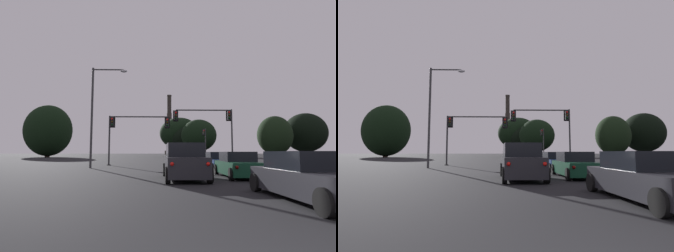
# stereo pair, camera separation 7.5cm
# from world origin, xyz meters

# --- Properties ---
(sedan_right_lane_third) EXTENTS (2.15, 4.77, 1.43)m
(sedan_right_lane_third) POSITION_xyz_m (3.02, 5.45, 0.67)
(sedan_right_lane_third) COLOR #232328
(sedan_right_lane_third) RESTS_ON ground_plane
(suv_center_lane_second) EXTENTS (2.19, 4.94, 1.86)m
(suv_center_lane_second) POSITION_xyz_m (-0.13, 11.56, 0.90)
(suv_center_lane_second) COLOR #232328
(suv_center_lane_second) RESTS_ON ground_plane
(sedan_right_lane_front) EXTENTS (2.15, 4.76, 1.43)m
(sedan_right_lane_front) POSITION_xyz_m (3.10, 18.20, 0.67)
(sedan_right_lane_front) COLOR navy
(sedan_right_lane_front) RESTS_ON ground_plane
(sedan_right_lane_second) EXTENTS (2.02, 4.72, 1.43)m
(sedan_right_lane_second) POSITION_xyz_m (3.03, 12.68, 0.67)
(sedan_right_lane_second) COLOR #0F3823
(sedan_right_lane_second) RESTS_ON ground_plane
(traffic_light_overhead_right) EXTENTS (6.69, 0.50, 6.16)m
(traffic_light_overhead_right) POSITION_xyz_m (4.27, 26.42, 4.76)
(traffic_light_overhead_right) COLOR #2D2D30
(traffic_light_overhead_right) RESTS_ON ground_plane
(traffic_light_overhead_left) EXTENTS (6.82, 0.50, 5.40)m
(traffic_light_overhead_left) POSITION_xyz_m (-4.71, 26.50, 4.18)
(traffic_light_overhead_left) COLOR #2D2D30
(traffic_light_overhead_left) RESTS_ON ground_plane
(traffic_light_far_right) EXTENTS (0.78, 0.50, 5.87)m
(traffic_light_far_right) POSITION_xyz_m (6.82, 46.86, 3.85)
(traffic_light_far_right) COLOR #2D2D30
(traffic_light_far_right) RESTS_ON ground_plane
(street_lamp) EXTENTS (3.24, 0.36, 9.14)m
(street_lamp) POSITION_xyz_m (-7.16, 21.43, 5.57)
(street_lamp) COLOR #38383A
(street_lamp) RESTS_ON ground_plane
(smokestack) EXTENTS (5.96, 5.96, 38.72)m
(smokestack) POSITION_xyz_m (3.63, 166.20, 15.16)
(smokestack) COLOR #2B2722
(smokestack) RESTS_ON ground_plane
(treeline_far_left) EXTENTS (13.00, 11.70, 13.68)m
(treeline_far_left) POSITION_xyz_m (43.77, 78.53, 7.57)
(treeline_far_left) COLOR black
(treeline_far_left) RESTS_ON ground_plane
(treeline_center_right) EXTENTS (13.23, 11.91, 10.35)m
(treeline_center_right) POSITION_xyz_m (8.08, 81.84, 6.00)
(treeline_center_right) COLOR black
(treeline_center_right) RESTS_ON ground_plane
(treeline_far_right) EXTENTS (13.22, 11.90, 12.92)m
(treeline_far_right) POSITION_xyz_m (4.61, 84.31, 7.71)
(treeline_far_right) COLOR black
(treeline_far_right) RESTS_ON ground_plane
(treeline_right_mid) EXTENTS (10.68, 9.61, 11.33)m
(treeline_right_mid) POSITION_xyz_m (9.91, 76.46, 6.50)
(treeline_right_mid) COLOR black
(treeline_right_mid) RESTS_ON ground_plane
(treeline_left_mid) EXTENTS (10.02, 9.02, 11.91)m
(treeline_left_mid) POSITION_xyz_m (31.49, 72.65, 6.29)
(treeline_left_mid) COLOR black
(treeline_left_mid) RESTS_ON ground_plane
(treeline_center_left) EXTENTS (13.50, 12.15, 15.16)m
(treeline_center_left) POSITION_xyz_m (-34.29, 74.44, 7.73)
(treeline_center_left) COLOR black
(treeline_center_left) RESTS_ON ground_plane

